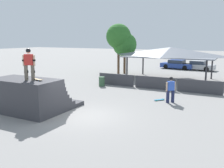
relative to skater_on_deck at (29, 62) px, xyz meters
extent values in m
plane|color=gray|center=(2.77, 1.06, -2.96)|extent=(160.00, 160.00, 0.00)
cube|color=#38383D|center=(-0.59, 1.10, -2.84)|extent=(4.09, 4.04, 0.24)
cube|color=#38383D|center=(-0.59, 0.63, -2.60)|extent=(4.09, 3.09, 0.24)
cube|color=#38383D|center=(-0.59, 0.46, -2.35)|extent=(4.09, 2.74, 0.24)
cube|color=#38383D|center=(-0.59, 0.34, -2.11)|extent=(4.09, 2.51, 0.24)
cube|color=#38383D|center=(-0.59, 0.26, -1.86)|extent=(4.09, 2.34, 0.24)
cube|color=#38383D|center=(-0.59, 0.20, -1.62)|extent=(4.09, 2.22, 0.24)
cube|color=#38383D|center=(-0.59, 0.16, -1.37)|extent=(4.09, 2.14, 0.24)
cube|color=#38383D|center=(-0.59, 0.13, -1.13)|extent=(4.09, 2.10, 0.24)
cylinder|color=silver|center=(-0.59, 1.16, -1.04)|extent=(4.01, 0.07, 0.07)
cube|color=#6B6051|center=(0.16, 0.09, -0.59)|extent=(0.21, 0.21, 0.84)
cube|color=black|center=(0.15, 0.11, -0.53)|extent=(0.24, 0.22, 0.12)
cube|color=#6B6051|center=(-0.16, -0.09, -0.59)|extent=(0.21, 0.21, 0.84)
cube|color=black|center=(-0.18, -0.06, -0.53)|extent=(0.24, 0.22, 0.12)
cube|color=red|center=(0.00, 0.00, 0.14)|extent=(0.51, 0.42, 0.60)
cylinder|color=beige|center=(0.25, 0.13, 0.09)|extent=(0.15, 0.15, 0.60)
cylinder|color=black|center=(0.25, 0.13, 0.10)|extent=(0.23, 0.23, 0.09)
cylinder|color=beige|center=(-0.25, -0.14, 0.09)|extent=(0.15, 0.15, 0.60)
cylinder|color=black|center=(-0.25, -0.14, 0.10)|extent=(0.23, 0.23, 0.09)
sphere|color=beige|center=(0.00, 0.00, 0.59)|extent=(0.23, 0.23, 0.23)
sphere|color=black|center=(0.00, 0.00, 0.62)|extent=(0.26, 0.26, 0.26)
cylinder|color=blue|center=(0.67, 0.15, -0.98)|extent=(0.06, 0.04, 0.05)
cylinder|color=blue|center=(0.63, 0.02, -0.98)|extent=(0.06, 0.04, 0.05)
cylinder|color=blue|center=(0.20, 0.31, -0.98)|extent=(0.06, 0.04, 0.05)
cylinder|color=blue|center=(0.15, 0.18, -0.98)|extent=(0.06, 0.04, 0.05)
cube|color=tan|center=(0.41, 0.16, -0.95)|extent=(0.83, 0.45, 0.02)
cube|color=tan|center=(0.76, 0.05, -0.93)|extent=(0.16, 0.22, 0.02)
cube|color=#1E2347|center=(6.16, 6.05, -2.54)|extent=(0.22, 0.22, 0.85)
cube|color=#1E2347|center=(6.43, 6.31, -2.54)|extent=(0.22, 0.22, 0.85)
cube|color=blue|center=(6.30, 6.18, -1.82)|extent=(0.49, 0.48, 0.60)
cylinder|color=beige|center=(6.09, 5.98, -1.87)|extent=(0.16, 0.16, 0.60)
cylinder|color=beige|center=(6.51, 6.38, -1.87)|extent=(0.16, 0.16, 0.60)
sphere|color=beige|center=(6.30, 6.18, -1.37)|extent=(0.23, 0.23, 0.23)
sphere|color=black|center=(6.30, 6.18, -1.34)|extent=(0.26, 0.26, 0.26)
cylinder|color=green|center=(5.57, 6.63, -2.94)|extent=(0.06, 0.06, 0.05)
cylinder|color=green|center=(5.68, 6.54, -2.94)|extent=(0.06, 0.06, 0.05)
cylinder|color=green|center=(5.27, 6.28, -2.94)|extent=(0.06, 0.06, 0.05)
cylinder|color=green|center=(5.38, 6.19, -2.94)|extent=(0.06, 0.06, 0.05)
cube|color=teal|center=(5.48, 6.41, -2.90)|extent=(0.64, 0.70, 0.02)
cube|color=teal|center=(5.70, 6.67, -2.88)|extent=(0.21, 0.20, 0.02)
cube|color=#3D3D42|center=(0.29, 10.10, -2.44)|extent=(3.43, 0.12, 1.05)
cube|color=#3D3D42|center=(3.94, 10.10, -2.44)|extent=(3.43, 0.12, 1.05)
cube|color=#3D3D42|center=(7.58, 10.10, -2.44)|extent=(3.43, 0.12, 1.05)
cylinder|color=#2D2D33|center=(-0.07, 13.31, -1.79)|extent=(0.16, 0.16, 2.35)
cylinder|color=#2D2D33|center=(7.61, 13.31, -1.79)|extent=(0.16, 0.16, 2.35)
cylinder|color=#2D2D33|center=(-0.07, 17.99, -1.79)|extent=(0.16, 0.16, 2.35)
cylinder|color=#2D2D33|center=(7.61, 17.99, -1.79)|extent=(0.16, 0.16, 2.35)
cube|color=slate|center=(3.77, 15.65, -0.56)|extent=(9.04, 5.51, 0.10)
pyramid|color=slate|center=(3.77, 15.65, -0.06)|extent=(8.86, 5.40, 0.90)
cylinder|color=brown|center=(-2.29, 17.55, -1.73)|extent=(0.28, 0.28, 2.47)
sphere|color=#2D6B28|center=(-2.29, 17.55, 0.54)|extent=(2.87, 2.87, 2.87)
cylinder|color=brown|center=(-2.86, 17.03, -1.26)|extent=(0.28, 0.28, 3.40)
sphere|color=#2D6B28|center=(-2.86, 17.03, 1.50)|extent=(2.96, 2.96, 2.96)
cylinder|color=#385B3D|center=(-0.66, 9.12, -2.54)|extent=(0.52, 0.52, 0.85)
cube|color=navy|center=(2.37, 25.13, -2.48)|extent=(4.71, 2.38, 0.62)
cube|color=#283342|center=(2.26, 25.15, -1.94)|extent=(2.28, 1.75, 0.46)
cube|color=navy|center=(2.26, 25.15, -1.71)|extent=(2.18, 1.70, 0.04)
cylinder|color=black|center=(3.85, 25.71, -2.64)|extent=(0.66, 0.29, 0.64)
cylinder|color=black|center=(3.62, 24.15, -2.64)|extent=(0.66, 0.29, 0.64)
cylinder|color=black|center=(1.13, 26.12, -2.64)|extent=(0.66, 0.29, 0.64)
cylinder|color=black|center=(0.90, 24.55, -2.64)|extent=(0.66, 0.29, 0.64)
cube|color=#A8AAAF|center=(5.25, 25.04, -2.48)|extent=(4.28, 2.28, 0.62)
cube|color=#283342|center=(5.14, 25.05, -1.94)|extent=(2.08, 1.69, 0.46)
cube|color=#A8AAAF|center=(5.14, 25.05, -1.71)|extent=(1.99, 1.65, 0.04)
cylinder|color=black|center=(6.59, 25.62, -2.64)|extent=(0.66, 0.29, 0.64)
cylinder|color=black|center=(6.36, 24.09, -2.64)|extent=(0.66, 0.29, 0.64)
cylinder|color=black|center=(4.13, 25.99, -2.64)|extent=(0.66, 0.29, 0.64)
cylinder|color=black|center=(3.90, 24.46, -2.64)|extent=(0.66, 0.29, 0.64)
camera|label=1|loc=(10.33, -9.98, 1.29)|focal=40.00mm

